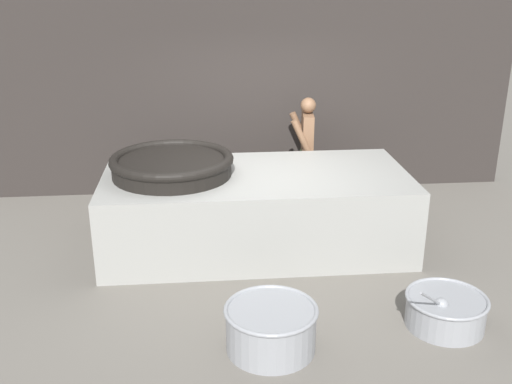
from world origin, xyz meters
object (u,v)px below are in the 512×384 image
object	(u,v)px
cook	(306,147)
prep_bowl_vegetables	(446,309)
giant_wok_near	(172,164)
prep_bowl_meat	(271,326)

from	to	relation	value
cook	prep_bowl_vegetables	size ratio (longest dim) A/B	1.83
cook	prep_bowl_vegetables	bearing A→B (deg)	109.18
giant_wok_near	prep_bowl_meat	bearing A→B (deg)	-67.09
prep_bowl_vegetables	cook	bearing A→B (deg)	103.37
prep_bowl_vegetables	giant_wok_near	bearing A→B (deg)	143.11
cook	prep_bowl_meat	world-z (taller)	cook
giant_wok_near	cook	size ratio (longest dim) A/B	0.94
cook	prep_bowl_vegetables	distance (m)	3.61
giant_wok_near	cook	bearing A→B (deg)	36.54
giant_wok_near	prep_bowl_meat	distance (m)	2.60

